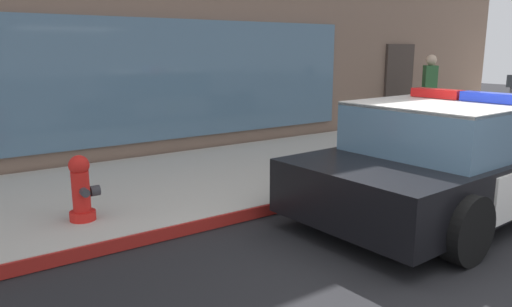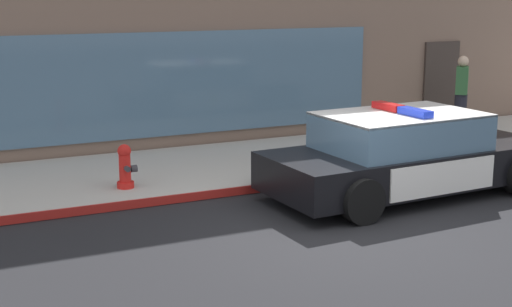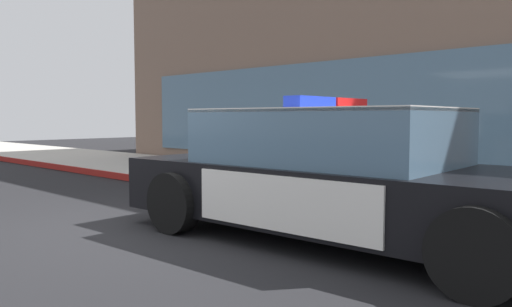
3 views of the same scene
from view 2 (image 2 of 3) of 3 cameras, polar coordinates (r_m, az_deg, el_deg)
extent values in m
plane|color=black|center=(10.51, 6.32, -5.98)|extent=(48.00, 48.00, 0.00)
cube|color=#B2ADA3|center=(13.91, -2.34, -0.96)|extent=(48.00, 3.40, 0.15)
cube|color=maroon|center=(12.40, 0.78, -2.64)|extent=(28.80, 0.04, 0.14)
cube|color=slate|center=(14.75, -10.88, 5.03)|extent=(11.45, 0.08, 2.10)
cube|color=#382D28|center=(18.50, 14.04, 5.13)|extent=(1.00, 0.08, 2.10)
cube|color=black|center=(12.41, 11.67, -0.86)|extent=(4.96, 2.12, 0.60)
cube|color=silver|center=(13.42, 16.82, 0.58)|extent=(1.75, 1.92, 0.05)
cube|color=silver|center=(11.38, 5.08, -1.02)|extent=(1.46, 1.90, 0.05)
cube|color=silver|center=(13.08, 8.68, -0.06)|extent=(2.05, 0.13, 0.51)
cube|color=silver|center=(11.66, 14.28, -1.86)|extent=(2.05, 0.13, 0.51)
cube|color=yellow|center=(13.09, 8.64, -0.05)|extent=(0.22, 0.02, 0.26)
cube|color=slate|center=(12.17, 11.08, 1.65)|extent=(2.62, 1.81, 0.60)
cube|color=silver|center=(12.12, 11.14, 2.99)|extent=(2.62, 1.81, 0.04)
cube|color=red|center=(12.37, 10.16, 3.60)|extent=(0.23, 0.65, 0.11)
cube|color=blue|center=(11.85, 12.18, 3.12)|extent=(0.23, 0.65, 0.11)
cylinder|color=black|center=(14.18, 14.22, 0.01)|extent=(0.69, 0.25, 0.68)
cylinder|color=black|center=(12.27, 3.03, -1.54)|extent=(0.69, 0.25, 0.68)
cylinder|color=black|center=(10.77, 8.23, -3.67)|extent=(0.69, 0.25, 0.68)
cylinder|color=red|center=(12.28, -10.03, -2.39)|extent=(0.28, 0.28, 0.10)
cylinder|color=red|center=(12.21, -10.08, -1.14)|extent=(0.19, 0.19, 0.45)
sphere|color=red|center=(12.14, -10.13, 0.19)|extent=(0.22, 0.22, 0.22)
cylinder|color=#333338|center=(12.13, -10.15, 0.55)|extent=(0.06, 0.06, 0.05)
cylinder|color=#333338|center=(12.07, -9.90, -1.18)|extent=(0.09, 0.10, 0.09)
cylinder|color=#333338|center=(12.34, -10.26, -0.89)|extent=(0.09, 0.10, 0.09)
cylinder|color=#333338|center=(12.25, -9.40, -1.15)|extent=(0.10, 0.12, 0.12)
cylinder|color=#23232D|center=(17.52, 15.47, 3.08)|extent=(0.28, 0.28, 0.85)
cube|color=#336638|center=(17.42, 15.61, 5.46)|extent=(0.46, 0.47, 0.62)
sphere|color=beige|center=(17.37, 15.70, 6.87)|extent=(0.24, 0.24, 0.24)
camera|label=1|loc=(6.58, -9.92, 0.65)|focal=34.24mm
camera|label=3|loc=(11.67, 36.88, -0.07)|focal=35.15mm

